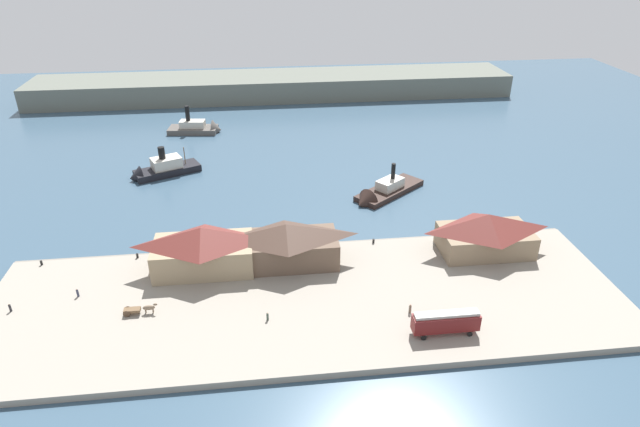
{
  "coord_description": "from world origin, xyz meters",
  "views": [
    {
      "loc": [
        -6.99,
        -97.79,
        58.14
      ],
      "look_at": [
        5.52,
        7.52,
        2.0
      ],
      "focal_mm": 30.51,
      "sensor_mm": 36.0,
      "label": 1
    }
  ],
  "objects_px": {
    "pedestrian_near_west_shed": "(10,308)",
    "ferry_approaching_west": "(160,170)",
    "street_tram": "(446,321)",
    "mooring_post_center_west": "(137,256)",
    "pedestrian_near_cart": "(268,317)",
    "ferry_moored_west": "(381,193)",
    "ferry_shed_east_terminal": "(203,248)",
    "ferry_departing_north": "(200,128)",
    "pedestrian_standing_center": "(410,309)",
    "horse_cart": "(139,309)",
    "ferry_shed_west_terminal": "(486,233)",
    "mooring_post_west": "(373,241)",
    "ferry_shed_central_terminal": "(286,243)",
    "mooring_post_east": "(533,233)",
    "pedestrian_by_tram": "(78,293)",
    "mooring_post_center_east": "(41,263)"
  },
  "relations": [
    {
      "from": "pedestrian_by_tram",
      "to": "ferry_approaching_west",
      "type": "bearing_deg",
      "value": 83.26
    },
    {
      "from": "mooring_post_west",
      "to": "pedestrian_near_cart",
      "type": "bearing_deg",
      "value": -135.28
    },
    {
      "from": "ferry_shed_west_terminal",
      "to": "street_tram",
      "type": "height_order",
      "value": "ferry_shed_west_terminal"
    },
    {
      "from": "pedestrian_near_cart",
      "to": "mooring_post_center_west",
      "type": "distance_m",
      "value": 32.86
    },
    {
      "from": "ferry_shed_central_terminal",
      "to": "horse_cart",
      "type": "xyz_separation_m",
      "value": [
        -25.31,
        -12.81,
        -3.27
      ]
    },
    {
      "from": "ferry_shed_west_terminal",
      "to": "mooring_post_west",
      "type": "height_order",
      "value": "ferry_shed_west_terminal"
    },
    {
      "from": "mooring_post_center_west",
      "to": "pedestrian_near_cart",
      "type": "bearing_deg",
      "value": -41.84
    },
    {
      "from": "pedestrian_standing_center",
      "to": "mooring_post_center_west",
      "type": "xyz_separation_m",
      "value": [
        -48.05,
        22.85,
        -0.35
      ]
    },
    {
      "from": "ferry_shed_east_terminal",
      "to": "mooring_post_west",
      "type": "height_order",
      "value": "ferry_shed_east_terminal"
    },
    {
      "from": "ferry_departing_north",
      "to": "mooring_post_west",
      "type": "bearing_deg",
      "value": -61.95
    },
    {
      "from": "pedestrian_near_cart",
      "to": "pedestrian_by_tram",
      "type": "relative_size",
      "value": 0.93
    },
    {
      "from": "ferry_shed_west_terminal",
      "to": "ferry_departing_north",
      "type": "relative_size",
      "value": 1.04
    },
    {
      "from": "horse_cart",
      "to": "ferry_approaching_west",
      "type": "distance_m",
      "value": 60.63
    },
    {
      "from": "ferry_shed_central_terminal",
      "to": "ferry_departing_north",
      "type": "height_order",
      "value": "ferry_shed_central_terminal"
    },
    {
      "from": "ferry_shed_central_terminal",
      "to": "horse_cart",
      "type": "bearing_deg",
      "value": -153.15
    },
    {
      "from": "mooring_post_center_west",
      "to": "ferry_moored_west",
      "type": "relative_size",
      "value": 0.04
    },
    {
      "from": "street_tram",
      "to": "ferry_approaching_west",
      "type": "distance_m",
      "value": 89.21
    },
    {
      "from": "pedestrian_near_west_shed",
      "to": "pedestrian_standing_center",
      "type": "distance_m",
      "value": 66.65
    },
    {
      "from": "pedestrian_by_tram",
      "to": "mooring_post_east",
      "type": "distance_m",
      "value": 89.07
    },
    {
      "from": "pedestrian_near_cart",
      "to": "pedestrian_standing_center",
      "type": "distance_m",
      "value": 23.59
    },
    {
      "from": "pedestrian_standing_center",
      "to": "ferry_departing_north",
      "type": "xyz_separation_m",
      "value": [
        -41.84,
        98.76,
        -0.67
      ]
    },
    {
      "from": "horse_cart",
      "to": "pedestrian_by_tram",
      "type": "distance_m",
      "value": 13.01
    },
    {
      "from": "pedestrian_standing_center",
      "to": "ferry_approaching_west",
      "type": "height_order",
      "value": "ferry_approaching_west"
    },
    {
      "from": "pedestrian_near_west_shed",
      "to": "ferry_approaching_west",
      "type": "bearing_deg",
      "value": 73.95
    },
    {
      "from": "pedestrian_near_cart",
      "to": "ferry_moored_west",
      "type": "xyz_separation_m",
      "value": [
        28.85,
        44.94,
        -0.86
      ]
    },
    {
      "from": "mooring_post_west",
      "to": "ferry_moored_west",
      "type": "relative_size",
      "value": 0.04
    },
    {
      "from": "horse_cart",
      "to": "pedestrian_near_cart",
      "type": "relative_size",
      "value": 3.67
    },
    {
      "from": "pedestrian_near_west_shed",
      "to": "pedestrian_standing_center",
      "type": "relative_size",
      "value": 0.89
    },
    {
      "from": "ferry_shed_west_terminal",
      "to": "ferry_departing_north",
      "type": "distance_m",
      "value": 102.11
    },
    {
      "from": "ferry_shed_east_terminal",
      "to": "ferry_shed_central_terminal",
      "type": "xyz_separation_m",
      "value": [
        15.44,
        0.36,
        -0.25
      ]
    },
    {
      "from": "mooring_post_east",
      "to": "ferry_moored_west",
      "type": "bearing_deg",
      "value": 138.99
    },
    {
      "from": "ferry_moored_west",
      "to": "ferry_shed_west_terminal",
      "type": "bearing_deg",
      "value": -63.26
    },
    {
      "from": "pedestrian_standing_center",
      "to": "mooring_post_east",
      "type": "xyz_separation_m",
      "value": [
        32.29,
        22.39,
        -0.35
      ]
    },
    {
      "from": "horse_cart",
      "to": "mooring_post_center_east",
      "type": "bearing_deg",
      "value": 140.57
    },
    {
      "from": "ferry_moored_west",
      "to": "pedestrian_near_cart",
      "type": "bearing_deg",
      "value": -122.7
    },
    {
      "from": "ferry_shed_west_terminal",
      "to": "mooring_post_east",
      "type": "relative_size",
      "value": 19.84
    },
    {
      "from": "street_tram",
      "to": "mooring_post_center_west",
      "type": "relative_size",
      "value": 11.76
    },
    {
      "from": "ferry_shed_central_terminal",
      "to": "ferry_moored_west",
      "type": "distance_m",
      "value": 37.53
    },
    {
      "from": "pedestrian_near_west_shed",
      "to": "mooring_post_center_east",
      "type": "distance_m",
      "value": 14.14
    },
    {
      "from": "ferry_shed_central_terminal",
      "to": "ferry_approaching_west",
      "type": "height_order",
      "value": "ferry_shed_central_terminal"
    },
    {
      "from": "pedestrian_by_tram",
      "to": "ferry_moored_west",
      "type": "xyz_separation_m",
      "value": [
        61.36,
        34.63,
        -0.91
      ]
    },
    {
      "from": "mooring_post_center_west",
      "to": "ferry_approaching_west",
      "type": "distance_m",
      "value": 42.66
    },
    {
      "from": "ferry_moored_west",
      "to": "ferry_approaching_west",
      "type": "height_order",
      "value": "ferry_approaching_west"
    },
    {
      "from": "ferry_shed_east_terminal",
      "to": "ferry_departing_north",
      "type": "height_order",
      "value": "ferry_shed_east_terminal"
    },
    {
      "from": "horse_cart",
      "to": "pedestrian_near_cart",
      "type": "bearing_deg",
      "value": -11.09
    },
    {
      "from": "ferry_shed_central_terminal",
      "to": "street_tram",
      "type": "xyz_separation_m",
      "value": [
        23.37,
        -23.58,
        -1.8
      ]
    },
    {
      "from": "mooring_post_east",
      "to": "pedestrian_near_cart",
      "type": "bearing_deg",
      "value": -158.99
    },
    {
      "from": "mooring_post_west",
      "to": "horse_cart",
      "type": "bearing_deg",
      "value": -157.6
    },
    {
      "from": "pedestrian_standing_center",
      "to": "pedestrian_near_cart",
      "type": "bearing_deg",
      "value": 177.74
    },
    {
      "from": "ferry_shed_east_terminal",
      "to": "mooring_post_center_west",
      "type": "xyz_separation_m",
      "value": [
        -13.28,
        5.34,
        -4.0
      ]
    }
  ]
}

